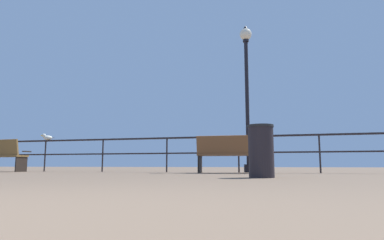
% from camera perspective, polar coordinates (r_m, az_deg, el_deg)
% --- Properties ---
extents(pier_railing, '(24.66, 0.05, 0.99)m').
position_cam_1_polar(pier_railing, '(9.03, 8.04, -4.31)').
color(pier_railing, black).
rests_on(pier_railing, ground_plane).
extents(bench_far_left, '(1.67, 0.73, 0.96)m').
position_cam_1_polar(bench_far_left, '(11.65, -30.24, -5.08)').
color(bench_far_left, brown).
rests_on(bench_far_left, ground_plane).
extents(bench_near_left, '(1.67, 0.66, 0.93)m').
position_cam_1_polar(bench_near_left, '(8.28, 6.61, -5.50)').
color(bench_near_left, brown).
rests_on(bench_near_left, ground_plane).
extents(lamppost_center, '(0.35, 0.35, 4.25)m').
position_cam_1_polar(lamppost_center, '(9.62, 9.42, 6.81)').
color(lamppost_center, black).
rests_on(lamppost_center, ground_plane).
extents(seagull_on_rail, '(0.32, 0.35, 0.20)m').
position_cam_1_polar(seagull_on_rail, '(11.52, -23.72, -2.74)').
color(seagull_on_rail, silver).
rests_on(seagull_on_rail, pier_railing).
extents(trash_bin, '(0.43, 0.43, 0.85)m').
position_cam_1_polar(trash_bin, '(5.50, 11.83, -5.26)').
color(trash_bin, black).
rests_on(trash_bin, ground_plane).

